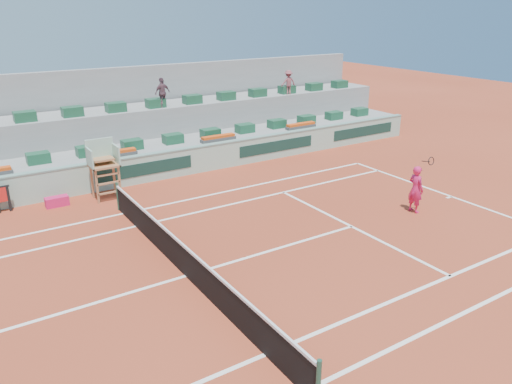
% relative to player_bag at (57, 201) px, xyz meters
% --- Properties ---
extents(ground, '(90.00, 90.00, 0.00)m').
position_rel_player_bag_xyz_m(ground, '(1.89, -7.61, -0.19)').
color(ground, maroon).
rests_on(ground, ground).
extents(seating_tier_lower, '(36.00, 4.00, 1.20)m').
position_rel_player_bag_xyz_m(seating_tier_lower, '(1.89, 3.09, 0.41)').
color(seating_tier_lower, gray).
rests_on(seating_tier_lower, ground).
extents(seating_tier_upper, '(36.00, 2.40, 2.60)m').
position_rel_player_bag_xyz_m(seating_tier_upper, '(1.89, 4.69, 1.11)').
color(seating_tier_upper, gray).
rests_on(seating_tier_upper, ground).
extents(stadium_back_wall, '(36.00, 0.40, 4.40)m').
position_rel_player_bag_xyz_m(stadium_back_wall, '(1.89, 6.29, 2.01)').
color(stadium_back_wall, gray).
rests_on(stadium_back_wall, ground).
extents(player_bag, '(0.86, 0.38, 0.38)m').
position_rel_player_bag_xyz_m(player_bag, '(0.00, 0.00, 0.00)').
color(player_bag, '#D91C5A').
rests_on(player_bag, ground).
extents(spectator_mid, '(0.92, 0.56, 1.46)m').
position_rel_player_bag_xyz_m(spectator_mid, '(6.20, 3.88, 3.14)').
color(spectator_mid, brown).
rests_on(spectator_mid, seating_tier_upper).
extents(spectator_right, '(0.92, 0.60, 1.35)m').
position_rel_player_bag_xyz_m(spectator_right, '(13.79, 3.82, 3.08)').
color(spectator_right, '#8B454B').
rests_on(spectator_right, seating_tier_upper).
extents(court_lines, '(23.89, 11.09, 0.01)m').
position_rel_player_bag_xyz_m(court_lines, '(1.89, -7.61, -0.19)').
color(court_lines, white).
rests_on(court_lines, ground).
extents(tennis_net, '(0.10, 11.97, 1.10)m').
position_rel_player_bag_xyz_m(tennis_net, '(1.89, -7.61, 0.34)').
color(tennis_net, black).
rests_on(tennis_net, ground).
extents(advertising_hoarding, '(36.00, 0.34, 1.26)m').
position_rel_player_bag_xyz_m(advertising_hoarding, '(1.92, 0.88, 0.44)').
color(advertising_hoarding, '#99C0A9').
rests_on(advertising_hoarding, ground).
extents(umpire_chair, '(1.10, 0.90, 2.40)m').
position_rel_player_bag_xyz_m(umpire_chair, '(1.89, -0.12, 1.35)').
color(umpire_chair, '#9B623B').
rests_on(umpire_chair, ground).
extents(seat_row_lower, '(32.90, 0.60, 0.44)m').
position_rel_player_bag_xyz_m(seat_row_lower, '(1.89, 2.19, 1.23)').
color(seat_row_lower, '#1A4E32').
rests_on(seat_row_lower, seating_tier_lower).
extents(seat_row_upper, '(32.90, 0.60, 0.44)m').
position_rel_player_bag_xyz_m(seat_row_upper, '(1.89, 4.09, 2.63)').
color(seat_row_upper, '#1A4E32').
rests_on(seat_row_upper, seating_tier_upper).
extents(flower_planters, '(26.80, 0.36, 0.28)m').
position_rel_player_bag_xyz_m(flower_planters, '(0.39, 1.39, 1.14)').
color(flower_planters, '#474747').
rests_on(flower_planters, seating_tier_lower).
extents(towel_rack, '(0.58, 0.10, 1.03)m').
position_rel_player_bag_xyz_m(towel_rack, '(-1.80, 0.45, 0.41)').
color(towel_rack, black).
rests_on(towel_rack, ground).
extents(tennis_player, '(0.45, 0.90, 2.28)m').
position_rel_player_bag_xyz_m(tennis_player, '(11.23, -7.83, 0.71)').
color(tennis_player, '#D91C5A').
rests_on(tennis_player, ground).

